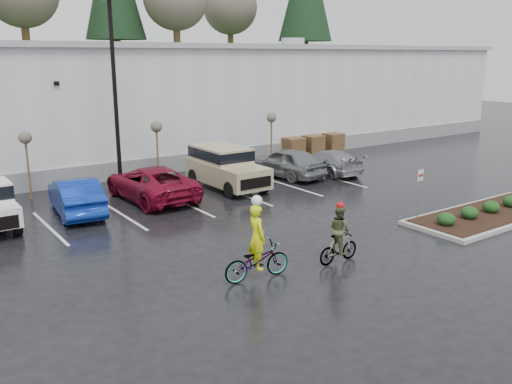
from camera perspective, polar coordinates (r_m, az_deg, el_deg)
ground at (r=19.89m, az=10.16°, el=-5.23°), size 120.00×120.00×0.00m
warehouse at (r=37.69m, az=-14.25°, el=9.42°), size 60.50×15.50×7.20m
wooded_ridge at (r=59.73m, az=-22.35°, el=9.82°), size 80.00×25.00×6.00m
lamppost at (r=26.83m, az=-14.74°, el=11.95°), size 0.50×1.00×9.22m
sapling_west at (r=26.93m, az=-23.10°, el=4.95°), size 0.60×0.60×3.20m
sapling_mid at (r=28.96m, az=-10.43°, el=6.44°), size 0.60×0.60×3.20m
sapling_east at (r=32.77m, az=1.64°, el=7.56°), size 0.60×0.60×3.20m
pallet_stack_a at (r=35.37m, az=3.90°, el=4.67°), size 1.20×1.20×1.35m
pallet_stack_b at (r=36.45m, az=5.99°, el=4.91°), size 1.20×1.20×1.35m
pallet_stack_c at (r=37.64m, az=8.07°, el=5.14°), size 1.20×1.20×1.35m
curb_island at (r=24.64m, az=23.44°, el=-2.20°), size 8.00×3.00×0.15m
mulch_bed at (r=24.62m, az=23.46°, el=-1.99°), size 7.60×2.60×0.04m
shrub_a at (r=22.12m, az=19.41°, el=-2.71°), size 0.70×0.70×0.52m
shrub_b at (r=23.32m, az=21.57°, el=-2.05°), size 0.70×0.70×0.52m
shrub_c at (r=24.55m, az=23.52°, el=-1.45°), size 0.70×0.70×0.52m
shrub_d at (r=25.82m, az=25.28°, el=-0.90°), size 0.70×0.70×0.52m
fire_lane_sign at (r=22.39m, az=16.84°, el=0.33°), size 0.30×0.05×2.20m
car_blue at (r=24.03m, az=-18.43°, el=-0.40°), size 2.18×4.88×1.55m
car_red at (r=25.53m, az=-11.00°, el=0.94°), size 2.78×5.75×1.58m
suv_tan at (r=27.22m, az=-3.07°, el=2.53°), size 2.20×5.10×2.06m
car_grey at (r=29.77m, az=3.19°, el=3.14°), size 2.50×5.01×1.64m
car_far_silver at (r=30.94m, az=7.58°, el=3.18°), size 2.16×4.74×1.35m
cyclist_hivis at (r=16.24m, az=0.09°, el=-6.54°), size 2.21×0.95×2.60m
cyclist_olive at (r=17.70m, az=8.72°, el=-5.03°), size 1.58×0.76×2.04m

